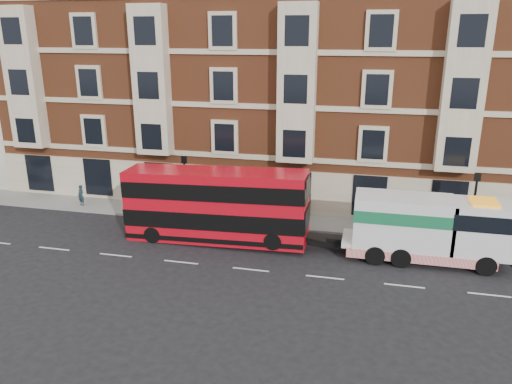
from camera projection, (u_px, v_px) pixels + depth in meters
The scene contains 8 objects.
ground at pixel (251, 270), 26.92m from camera, with size 120.00×120.00×0.00m, color black.
sidewalk at pixel (277, 220), 33.85m from camera, with size 90.00×3.00×0.15m, color slate.
victorian_terrace at pixel (304, 62), 37.63m from camera, with size 45.00×12.00×20.40m.
lamp_post_west at pixel (185, 183), 33.15m from camera, with size 0.35×0.15×4.35m.
lamp_post_east at pixel (474, 203), 29.26m from camera, with size 0.35×0.15×4.35m.
double_decker_bus at pixel (216, 205), 29.91m from camera, with size 11.01×2.53×4.46m.
tow_truck at pixel (425, 228), 27.44m from camera, with size 8.81×2.60×3.67m.
pedestrian at pixel (81, 195), 36.20m from camera, with size 0.56×0.37×1.54m, color #1A2B34.
Camera 1 is at (5.80, -23.64, 12.25)m, focal length 35.00 mm.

